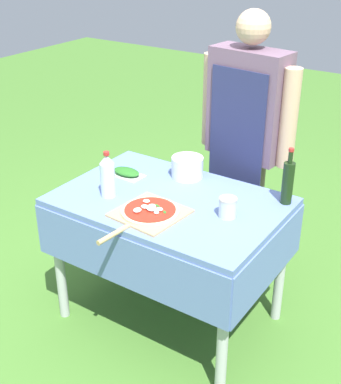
# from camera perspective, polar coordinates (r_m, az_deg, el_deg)

# --- Properties ---
(ground_plane) EXTENTS (12.00, 12.00, 0.00)m
(ground_plane) POSITION_cam_1_polar(r_m,az_deg,el_deg) (3.20, -0.07, -13.04)
(ground_plane) COLOR #477A2D
(prep_table) EXTENTS (1.17, 0.80, 0.77)m
(prep_table) POSITION_cam_1_polar(r_m,az_deg,el_deg) (2.82, -0.08, -2.74)
(prep_table) COLOR #607AB7
(prep_table) RESTS_ON ground
(person_cook) EXTENTS (0.62, 0.25, 1.65)m
(person_cook) POSITION_cam_1_polar(r_m,az_deg,el_deg) (3.14, 8.06, 6.47)
(person_cook) COLOR #70604C
(person_cook) RESTS_ON ground
(pizza_on_peel) EXTENTS (0.34, 0.52, 0.05)m
(pizza_on_peel) POSITION_cam_1_polar(r_m,az_deg,el_deg) (2.61, -2.34, -2.18)
(pizza_on_peel) COLOR tan
(pizza_on_peel) RESTS_ON prep_table
(oil_bottle) EXTENTS (0.06, 0.06, 0.30)m
(oil_bottle) POSITION_cam_1_polar(r_m,az_deg,el_deg) (2.74, 12.41, 1.08)
(oil_bottle) COLOR black
(oil_bottle) RESTS_ON prep_table
(water_bottle) EXTENTS (0.08, 0.08, 0.25)m
(water_bottle) POSITION_cam_1_polar(r_m,az_deg,el_deg) (2.77, -6.73, 1.76)
(water_bottle) COLOR silver
(water_bottle) RESTS_ON prep_table
(herb_container) EXTENTS (0.20, 0.12, 0.04)m
(herb_container) POSITION_cam_1_polar(r_m,az_deg,el_deg) (3.02, -4.70, 2.10)
(herb_container) COLOR silver
(herb_container) RESTS_ON prep_table
(mixing_tub) EXTENTS (0.18, 0.18, 0.12)m
(mixing_tub) POSITION_cam_1_polar(r_m,az_deg,el_deg) (2.98, 1.81, 2.65)
(mixing_tub) COLOR silver
(mixing_tub) RESTS_ON prep_table
(sauce_jar) EXTENTS (0.09, 0.09, 0.10)m
(sauce_jar) POSITION_cam_1_polar(r_m,az_deg,el_deg) (2.60, 6.09, -1.78)
(sauce_jar) COLOR silver
(sauce_jar) RESTS_ON prep_table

